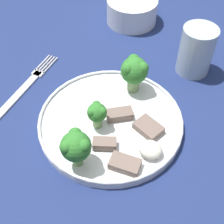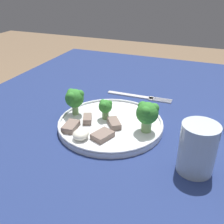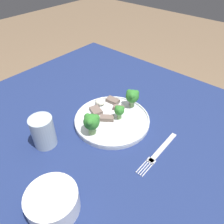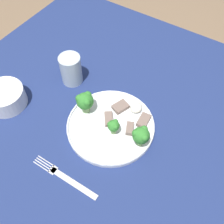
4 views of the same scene
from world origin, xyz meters
The scene contains 14 objects.
ground_plane centered at (0.00, 0.00, 0.00)m, with size 8.00×8.00×0.00m, color #7F664C.
table centered at (0.00, 0.00, 0.64)m, with size 1.20×1.04×0.74m.
dinner_plate centered at (0.05, -0.06, 0.75)m, with size 0.26×0.26×0.02m.
fork centered at (-0.15, -0.04, 0.74)m, with size 0.02×0.20×0.00m.
cream_bowl centered at (-0.05, 0.27, 0.77)m, with size 0.12×0.12×0.06m.
drinking_glass centered at (0.14, 0.16, 0.78)m, with size 0.07×0.07×0.10m.
broccoli_floret_near_rim_left centered at (0.05, 0.04, 0.80)m, with size 0.05×0.05×0.07m.
broccoli_floret_center_left centered at (0.03, -0.08, 0.78)m, with size 0.03×0.03×0.05m.
broccoli_floret_back_left centered at (0.04, -0.16, 0.80)m, with size 0.05×0.05×0.07m.
meat_slice_front_slice centered at (0.06, -0.11, 0.76)m, with size 0.04×0.03×0.02m.
meat_slice_middle_slice centered at (0.12, -0.05, 0.76)m, with size 0.06×0.05×0.01m.
meat_slice_rear_slice centered at (0.11, -0.13, 0.76)m, with size 0.05×0.03×0.01m.
meat_slice_edge_slice centered at (0.06, -0.04, 0.76)m, with size 0.05×0.05×0.01m.
sauce_dollop centered at (0.14, -0.09, 0.76)m, with size 0.04×0.04×0.02m.
Camera 4 is at (-0.30, -0.28, 1.40)m, focal length 42.00 mm.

